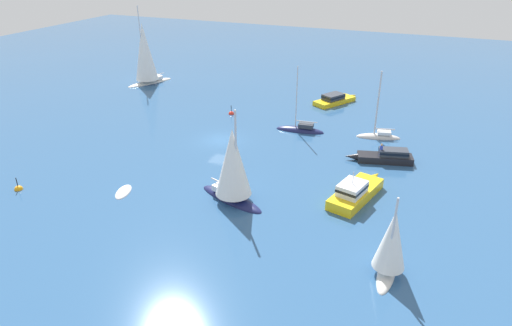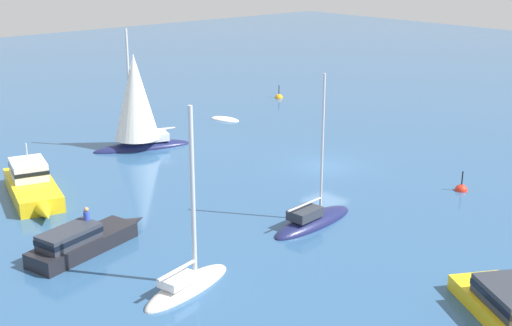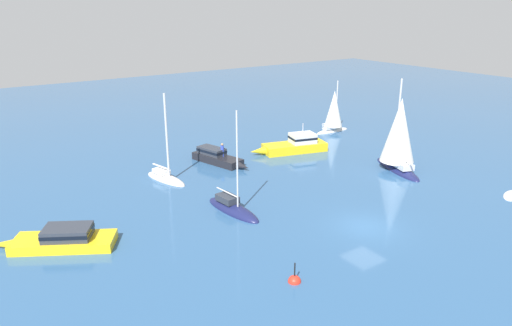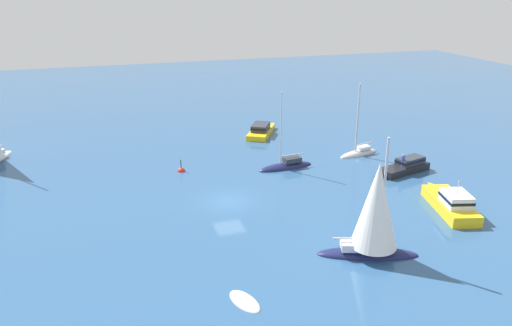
{
  "view_description": "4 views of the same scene",
  "coord_description": "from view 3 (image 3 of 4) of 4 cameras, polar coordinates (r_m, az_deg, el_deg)",
  "views": [
    {
      "loc": [
        -22.06,
        42.68,
        20.45
      ],
      "look_at": [
        -6.61,
        5.15,
        0.61
      ],
      "focal_mm": 31.39,
      "sensor_mm": 36.0,
      "label": 1
    },
    {
      "loc": [
        -31.76,
        -29.21,
        13.98
      ],
      "look_at": [
        -7.09,
        -1.03,
        1.96
      ],
      "focal_mm": 47.6,
      "sensor_mm": 36.0,
      "label": 2
    },
    {
      "loc": [
        20.79,
        -23.71,
        15.02
      ],
      "look_at": [
        -10.69,
        -2.13,
        2.24
      ],
      "focal_mm": 33.32,
      "sensor_mm": 36.0,
      "label": 3
    },
    {
      "loc": [
        9.96,
        38.65,
        18.04
      ],
      "look_at": [
        -3.51,
        -3.18,
        2.07
      ],
      "focal_mm": 35.36,
      "sensor_mm": 36.0,
      "label": 4
    }
  ],
  "objects": [
    {
      "name": "ground_plane",
      "position": [
        34.93,
        13.02,
        -7.48
      ],
      "size": [
        160.0,
        160.0,
        0.0
      ],
      "primitive_type": "plane",
      "color": "#2D5684"
    },
    {
      "name": "launch",
      "position": [
        33.61,
        -22.18,
        -8.43
      ],
      "size": [
        5.3,
        7.64,
        1.41
      ],
      "rotation": [
        0.0,
        0.0,
        4.18
      ],
      "color": "yellow",
      "rests_on": "ground"
    },
    {
      "name": "sloop",
      "position": [
        46.69,
        16.8,
        3.01
      ],
      "size": [
        7.24,
        4.11,
        9.07
      ],
      "rotation": [
        0.0,
        0.0,
        2.8
      ],
      "color": "#191E4C",
      "rests_on": "ground"
    },
    {
      "name": "sailboat",
      "position": [
        43.52,
        -10.8,
        -1.74
      ],
      "size": [
        5.26,
        2.52,
        8.43
      ],
      "rotation": [
        0.0,
        0.0,
        0.23
      ],
      "color": "silver",
      "rests_on": "ground"
    },
    {
      "name": "rib",
      "position": [
        44.63,
        28.38,
        -3.49
      ],
      "size": [
        2.02,
        2.96,
        0.5
      ],
      "rotation": [
        0.0,
        0.0,
        5.02
      ],
      "color": "white",
      "rests_on": "ground"
    },
    {
      "name": "launch_1",
      "position": [
        47.37,
        -4.68,
        0.74
      ],
      "size": [
        7.05,
        3.14,
        2.08
      ],
      "rotation": [
        0.0,
        0.0,
        0.26
      ],
      "color": "black",
      "rests_on": "ground"
    },
    {
      "name": "yacht",
      "position": [
        59.51,
        9.3,
        5.99
      ],
      "size": [
        2.24,
        4.92,
        6.62
      ],
      "rotation": [
        0.0,
        0.0,
        1.55
      ],
      "color": "silver",
      "rests_on": "ground"
    },
    {
      "name": "ketch",
      "position": [
        36.6,
        -2.82,
        -5.54
      ],
      "size": [
        6.02,
        2.15,
        8.47
      ],
      "rotation": [
        0.0,
        0.0,
        0.1
      ],
      "color": "#191E4C",
      "rests_on": "ground"
    },
    {
      "name": "cabin_cruiser",
      "position": [
        51.0,
        4.65,
        2.17
      ],
      "size": [
        4.03,
        8.55,
        3.03
      ],
      "rotation": [
        0.0,
        0.0,
        4.46
      ],
      "color": "yellow",
      "rests_on": "ground"
    },
    {
      "name": "mooring_buoy",
      "position": [
        27.99,
        4.63,
        -14.0
      ],
      "size": [
        0.77,
        0.77,
        1.59
      ],
      "color": "red",
      "rests_on": "ground"
    }
  ]
}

